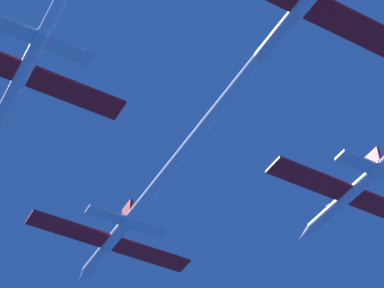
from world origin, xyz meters
The scene contains 1 object.
jet_lead centered at (-0.48, -18.46, -0.14)m, with size 15.49×60.57×2.57m.
Camera 1 is at (-20.60, -50.85, -39.62)m, focal length 69.03 mm.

